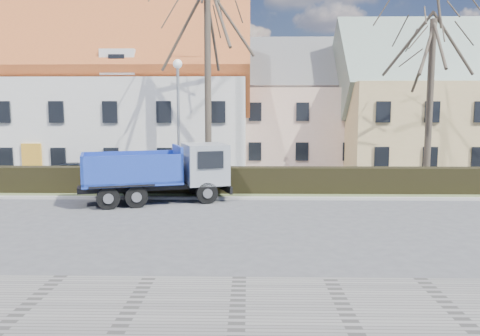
{
  "coord_description": "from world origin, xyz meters",
  "views": [
    {
      "loc": [
        0.23,
        -17.16,
        4.16
      ],
      "look_at": [
        -0.17,
        3.77,
        1.6
      ],
      "focal_mm": 35.0,
      "sensor_mm": 36.0,
      "label": 1
    }
  ],
  "objects_px": {
    "cart_frame": "(202,192)",
    "dump_truck": "(151,173)",
    "streetlight": "(179,125)",
    "parked_car_a": "(77,172)"
  },
  "relations": [
    {
      "from": "parked_car_a",
      "to": "cart_frame",
      "type": "bearing_deg",
      "value": -127.71
    },
    {
      "from": "cart_frame",
      "to": "dump_truck",
      "type": "bearing_deg",
      "value": -155.78
    },
    {
      "from": "dump_truck",
      "to": "streetlight",
      "type": "bearing_deg",
      "value": 57.88
    },
    {
      "from": "streetlight",
      "to": "cart_frame",
      "type": "bearing_deg",
      "value": -57.32
    },
    {
      "from": "parked_car_a",
      "to": "dump_truck",
      "type": "bearing_deg",
      "value": -142.02
    },
    {
      "from": "dump_truck",
      "to": "streetlight",
      "type": "height_order",
      "value": "streetlight"
    },
    {
      "from": "streetlight",
      "to": "dump_truck",
      "type": "bearing_deg",
      "value": -103.99
    },
    {
      "from": "streetlight",
      "to": "parked_car_a",
      "type": "height_order",
      "value": "streetlight"
    },
    {
      "from": "cart_frame",
      "to": "parked_car_a",
      "type": "height_order",
      "value": "parked_car_a"
    },
    {
      "from": "dump_truck",
      "to": "streetlight",
      "type": "relative_size",
      "value": 0.99
    }
  ]
}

